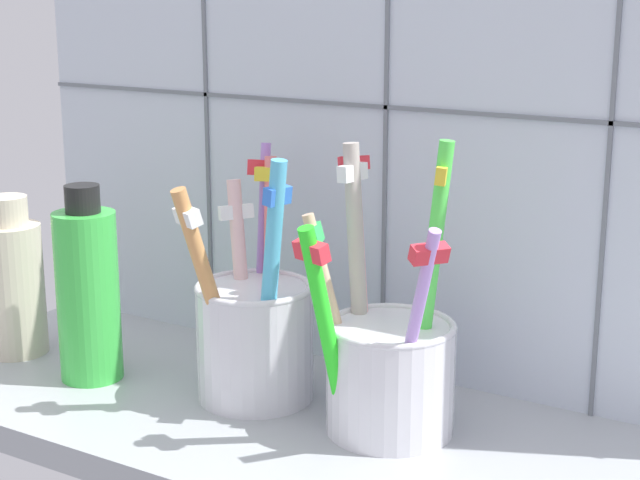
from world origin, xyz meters
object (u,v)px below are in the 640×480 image
object	(u,v)px
toothbrush_cup_right	(387,363)
soap_bottle	(88,292)
ceramic_vase	(12,283)
toothbrush_cup_left	(254,331)

from	to	relation	value
toothbrush_cup_right	soap_bottle	bearing A→B (deg)	-171.90
toothbrush_cup_right	ceramic_vase	distance (cm)	31.87
toothbrush_cup_right	ceramic_vase	xyz separation A→B (cm)	(-31.77, -2.42, 1.03)
ceramic_vase	soap_bottle	bearing A→B (deg)	-5.41
soap_bottle	ceramic_vase	bearing A→B (deg)	174.59
toothbrush_cup_left	toothbrush_cup_right	xyz separation A→B (cm)	(10.50, -0.06, -0.20)
toothbrush_cup_left	ceramic_vase	size ratio (longest dim) A/B	1.40
toothbrush_cup_left	ceramic_vase	bearing A→B (deg)	-173.36
toothbrush_cup_right	ceramic_vase	bearing A→B (deg)	-175.64
soap_bottle	toothbrush_cup_right	bearing A→B (deg)	8.10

